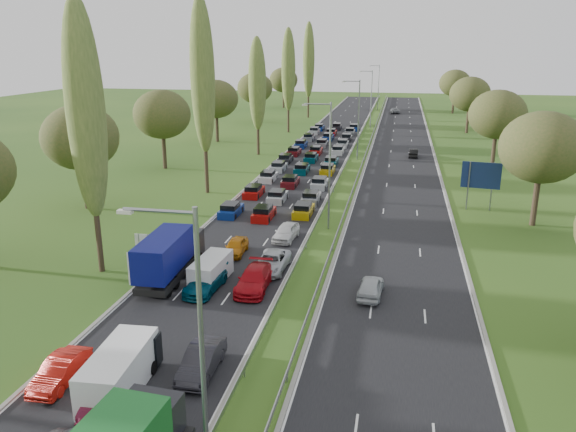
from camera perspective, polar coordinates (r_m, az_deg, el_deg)
The scene contains 26 objects.
ground at distance 89.88m, azimuth 7.13°, elevation 5.97°, with size 260.00×260.00×0.00m, color #2A5019.
near_carriageway at distance 93.02m, azimuth 3.08°, elevation 6.44°, with size 10.50×215.00×0.04m, color black.
far_carriageway at distance 92.12m, azimuth 11.46°, elevation 6.03°, with size 10.50×215.00×0.04m, color black.
central_reservation at distance 92.23m, azimuth 7.26°, elevation 6.59°, with size 2.36×215.00×0.32m.
lamp_columns at distance 86.97m, azimuth 7.17°, elevation 9.61°, with size 0.18×140.18×12.00m.
poplar_row at distance 79.52m, azimuth -5.13°, elevation 13.62°, with size 2.80×127.80×22.44m.
woodland_left at distance 78.42m, azimuth -13.68°, elevation 9.72°, with size 8.00×166.00×11.10m.
woodland_right at distance 76.46m, azimuth 21.45°, elevation 8.87°, with size 8.00×153.00×11.10m.
traffic_queue_fill at distance 87.95m, azimuth 2.58°, elevation 6.13°, with size 9.11×68.84×0.80m.
near_car_1 at distance 32.39m, azimuth -22.11°, elevation -14.37°, with size 1.46×4.20×1.38m, color #A11109.
near_car_2 at distance 45.59m, azimuth -10.84°, elevation -4.19°, with size 2.19×4.75×1.32m, color white.
near_car_5 at distance 29.77m, azimuth -17.59°, elevation -16.75°, with size 1.53×4.38×1.44m, color #570E24.
near_car_7 at distance 40.82m, azimuth -8.38°, elevation -6.55°, with size 1.99×4.89×1.42m, color #053F55.
near_car_8 at distance 47.41m, azimuth -5.33°, elevation -3.11°, with size 1.57×3.91×1.33m, color #B3690B.
near_car_9 at distance 31.26m, azimuth -8.79°, elevation -14.32°, with size 1.55×4.45×1.47m, color black.
near_car_10 at distance 43.90m, azimuth -1.67°, elevation -4.68°, with size 2.28×4.94×1.37m, color silver.
near_car_11 at distance 40.64m, azimuth -3.47°, elevation -6.43°, with size 2.13×5.24×1.52m, color #A60A12.
near_car_12 at distance 50.66m, azimuth -0.20°, elevation -1.63°, with size 1.73×4.31×1.47m, color silver.
far_car_0 at distance 39.95m, azimuth 8.40°, elevation -7.12°, with size 1.63×4.06×1.38m, color #ADB3B7.
far_car_1 at distance 91.09m, azimuth 12.62°, elevation 6.26°, with size 1.38×3.96×1.30m, color black.
far_car_2 at distance 151.10m, azimuth 10.83°, elevation 10.49°, with size 2.37×5.15×1.43m, color gray.
blue_lorry at distance 42.76m, azimuth -11.93°, elevation -3.93°, with size 2.41×8.68×3.66m.
white_van_front at distance 30.70m, azimuth -16.54°, elevation -14.62°, with size 2.20×5.61×2.26m.
white_van_rear at distance 42.18m, azimuth -7.73°, elevation -5.38°, with size 1.85×4.71×1.89m.
info_sign at distance 47.60m, azimuth -14.43°, elevation -2.63°, with size 1.50×0.16×2.10m.
direction_sign at distance 62.59m, azimuth 19.01°, elevation 3.72°, with size 3.97×0.67×5.20m.
Camera 1 is at (10.68, -8.06, 16.85)m, focal length 35.00 mm.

